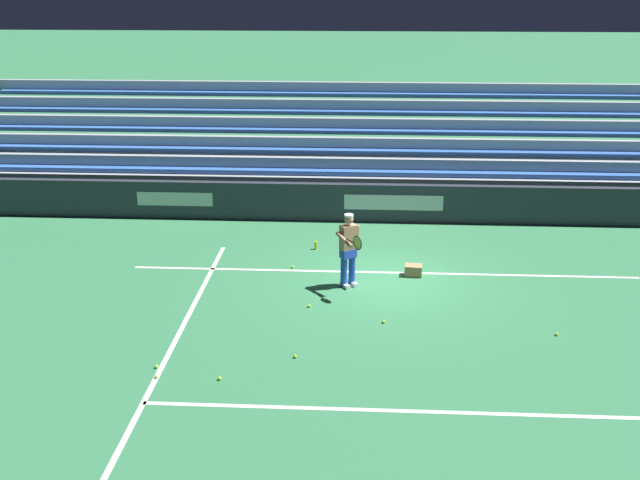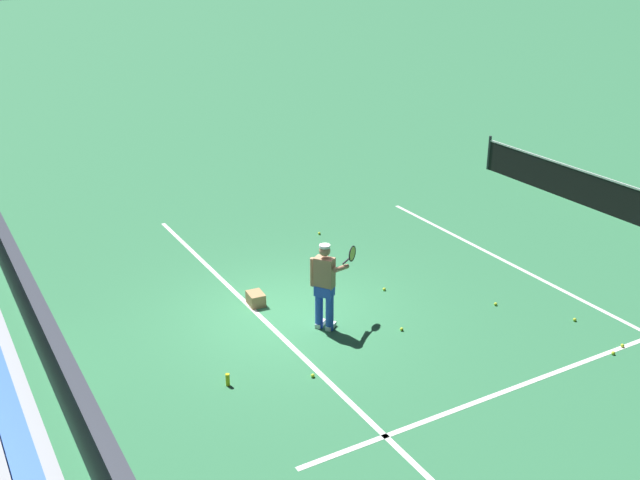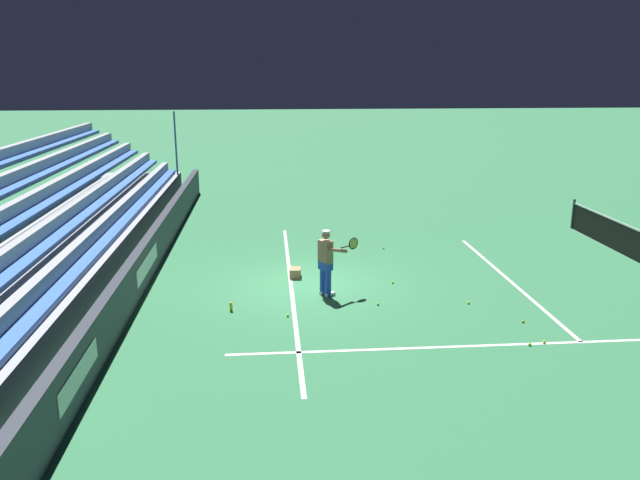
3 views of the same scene
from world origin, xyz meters
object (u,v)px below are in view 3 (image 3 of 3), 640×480
object	(u,v)px
tennis_ball_near_player	(530,344)
tennis_ball_stray_back	(384,248)
tennis_ball_far_left	(523,321)
tennis_ball_by_box	(288,315)
tennis_ball_toward_net	(393,282)
tennis_player	(327,262)
tennis_ball_far_right	(544,342)
water_bottle	(231,307)
ball_box_cardboard	(295,273)
tennis_ball_on_baseline	(469,303)
tennis_ball_midcourt	(378,304)

from	to	relation	value
tennis_ball_near_player	tennis_ball_stray_back	distance (m)	7.73
tennis_ball_far_left	tennis_ball_by_box	xyz separation A→B (m)	(-0.80, -5.35, 0.00)
tennis_ball_toward_net	tennis_ball_by_box	size ratio (longest dim) A/B	1.00
tennis_player	tennis_ball_far_right	world-z (taller)	tennis_player
tennis_ball_far_right	water_bottle	xyz separation A→B (m)	(-2.40, -6.69, 0.08)
ball_box_cardboard	tennis_ball_near_player	distance (m)	6.79
ball_box_cardboard	tennis_ball_far_right	xyz separation A→B (m)	(4.81, 5.05, -0.10)
tennis_player	tennis_ball_by_box	distance (m)	1.92
ball_box_cardboard	tennis_ball_on_baseline	world-z (taller)	ball_box_cardboard
tennis_ball_stray_back	water_bottle	bearing A→B (deg)	-42.52
tennis_player	tennis_ball_toward_net	distance (m)	2.20
tennis_ball_stray_back	water_bottle	size ratio (longest dim) A/B	0.30
tennis_ball_stray_back	water_bottle	world-z (taller)	water_bottle
tennis_ball_far_left	tennis_ball_midcourt	xyz separation A→B (m)	(-1.35, -3.12, 0.00)
tennis_ball_near_player	water_bottle	xyz separation A→B (m)	(-2.50, -6.34, 0.08)
tennis_ball_near_player	water_bottle	bearing A→B (deg)	-111.53
tennis_ball_far_right	tennis_ball_far_left	world-z (taller)	same
tennis_ball_far_right	tennis_ball_stray_back	distance (m)	7.73
tennis_ball_stray_back	tennis_ball_by_box	size ratio (longest dim) A/B	1.00
tennis_ball_near_player	tennis_ball_stray_back	xyz separation A→B (m)	(-7.54, -1.71, 0.00)
ball_box_cardboard	tennis_ball_near_player	size ratio (longest dim) A/B	6.06
tennis_ball_far_left	tennis_ball_midcourt	size ratio (longest dim) A/B	1.00
tennis_ball_far_right	tennis_ball_toward_net	xyz separation A→B (m)	(-4.05, -2.44, 0.00)
tennis_ball_toward_net	tennis_ball_on_baseline	xyz separation A→B (m)	(1.67, 1.57, 0.00)
water_bottle	tennis_ball_near_player	bearing A→B (deg)	68.47
tennis_player	tennis_ball_near_player	size ratio (longest dim) A/B	25.98
ball_box_cardboard	tennis_ball_far_left	xyz separation A→B (m)	(3.69, 5.05, -0.10)
tennis_ball_on_baseline	tennis_ball_far_right	bearing A→B (deg)	20.19
tennis_ball_far_left	ball_box_cardboard	bearing A→B (deg)	-126.14
tennis_ball_far_right	tennis_ball_toward_net	bearing A→B (deg)	-148.93
ball_box_cardboard	tennis_ball_stray_back	bearing A→B (deg)	131.52
tennis_ball_by_box	water_bottle	xyz separation A→B (m)	(-0.48, -1.34, 0.08)
tennis_ball_near_player	tennis_ball_far_left	distance (m)	1.27
tennis_ball_stray_back	tennis_ball_midcourt	bearing A→B (deg)	-11.92
tennis_player	tennis_ball_stray_back	xyz separation A→B (m)	(-4.16, 2.24, -0.86)
tennis_ball_toward_net	tennis_ball_near_player	size ratio (longest dim) A/B	1.00
tennis_player	water_bottle	size ratio (longest dim) A/B	7.80
tennis_ball_near_player	tennis_ball_midcourt	world-z (taller)	same
tennis_ball_toward_net	tennis_ball_far_right	bearing A→B (deg)	31.07
tennis_player	water_bottle	world-z (taller)	tennis_player
tennis_ball_far_right	tennis_ball_toward_net	world-z (taller)	same
tennis_ball_on_baseline	tennis_ball_near_player	bearing A→B (deg)	11.87
tennis_player	water_bottle	xyz separation A→B (m)	(0.88, -2.38, -0.78)
tennis_ball_midcourt	tennis_ball_far_left	bearing A→B (deg)	66.53
tennis_player	tennis_ball_toward_net	bearing A→B (deg)	112.14
tennis_ball_far_right	tennis_ball_near_player	xyz separation A→B (m)	(0.10, -0.35, 0.00)
tennis_ball_by_box	tennis_ball_on_baseline	world-z (taller)	same
tennis_ball_far_left	tennis_ball_by_box	world-z (taller)	same
tennis_ball_on_baseline	water_bottle	bearing A→B (deg)	-90.25
tennis_ball_midcourt	tennis_ball_toward_net	bearing A→B (deg)	156.69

